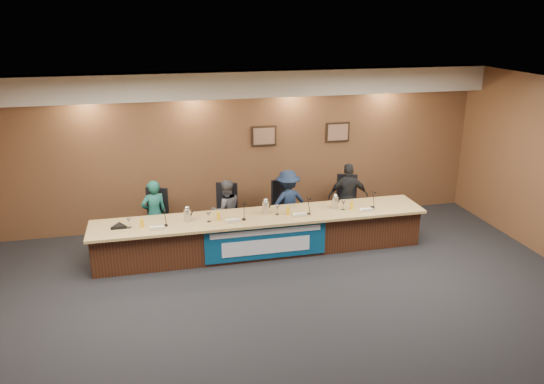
{
  "coord_description": "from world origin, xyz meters",
  "views": [
    {
      "loc": [
        -1.87,
        -6.45,
        4.27
      ],
      "look_at": [
        0.26,
        2.63,
        1.09
      ],
      "focal_mm": 35.0,
      "sensor_mm": 36.0,
      "label": 1
    }
  ],
  "objects_px": {
    "panelist_d": "(348,197)",
    "carafe_right": "(335,203)",
    "office_chair_a": "(155,221)",
    "office_chair_b": "(226,215)",
    "panelist_a": "(154,214)",
    "office_chair_c": "(286,210)",
    "office_chair_d": "(346,205)",
    "dais_body": "(261,235)",
    "speakerphone": "(119,226)",
    "carafe_mid": "(266,208)",
    "banner": "(266,242)",
    "panelist_b": "(226,210)",
    "carafe_left": "(187,215)",
    "panelist_c": "(288,203)"
  },
  "relations": [
    {
      "from": "banner",
      "to": "office_chair_a",
      "type": "distance_m",
      "value": 2.27
    },
    {
      "from": "carafe_left",
      "to": "panelist_a",
      "type": "bearing_deg",
      "value": 127.39
    },
    {
      "from": "carafe_left",
      "to": "office_chair_a",
      "type": "bearing_deg",
      "value": 123.97
    },
    {
      "from": "office_chair_c",
      "to": "carafe_right",
      "type": "xyz_separation_m",
      "value": [
        0.73,
        -0.82,
        0.39
      ]
    },
    {
      "from": "panelist_a",
      "to": "carafe_right",
      "type": "relative_size",
      "value": 5.7
    },
    {
      "from": "dais_body",
      "to": "carafe_left",
      "type": "xyz_separation_m",
      "value": [
        -1.34,
        -0.03,
        0.52
      ]
    },
    {
      "from": "office_chair_a",
      "to": "office_chair_b",
      "type": "bearing_deg",
      "value": 19.77
    },
    {
      "from": "banner",
      "to": "office_chair_c",
      "type": "distance_m",
      "value": 1.41
    },
    {
      "from": "banner",
      "to": "office_chair_b",
      "type": "height_order",
      "value": "banner"
    },
    {
      "from": "office_chair_b",
      "to": "carafe_mid",
      "type": "relative_size",
      "value": 2.04
    },
    {
      "from": "banner",
      "to": "speakerphone",
      "type": "relative_size",
      "value": 6.88
    },
    {
      "from": "dais_body",
      "to": "panelist_a",
      "type": "xyz_separation_m",
      "value": [
        -1.91,
        0.71,
        0.31
      ]
    },
    {
      "from": "panelist_d",
      "to": "carafe_right",
      "type": "relative_size",
      "value": 5.99
    },
    {
      "from": "panelist_b",
      "to": "office_chair_a",
      "type": "bearing_deg",
      "value": -12.5
    },
    {
      "from": "dais_body",
      "to": "panelist_b",
      "type": "bearing_deg",
      "value": 127.6
    },
    {
      "from": "panelist_b",
      "to": "office_chair_a",
      "type": "height_order",
      "value": "panelist_b"
    },
    {
      "from": "banner",
      "to": "panelist_b",
      "type": "distance_m",
      "value": 1.27
    },
    {
      "from": "office_chair_c",
      "to": "speakerphone",
      "type": "xyz_separation_m",
      "value": [
        -3.2,
        -0.87,
        0.3
      ]
    },
    {
      "from": "office_chair_c",
      "to": "office_chair_d",
      "type": "xyz_separation_m",
      "value": [
        1.27,
        0.0,
        0.0
      ]
    },
    {
      "from": "office_chair_a",
      "to": "carafe_left",
      "type": "height_order",
      "value": "carafe_left"
    },
    {
      "from": "panelist_b",
      "to": "office_chair_c",
      "type": "xyz_separation_m",
      "value": [
        1.24,
        0.1,
        -0.14
      ]
    },
    {
      "from": "panelist_d",
      "to": "panelist_c",
      "type": "bearing_deg",
      "value": 11.1
    },
    {
      "from": "panelist_b",
      "to": "office_chair_d",
      "type": "relative_size",
      "value": 2.57
    },
    {
      "from": "panelist_a",
      "to": "carafe_right",
      "type": "xyz_separation_m",
      "value": [
        3.33,
        -0.72,
        0.2
      ]
    },
    {
      "from": "banner",
      "to": "carafe_right",
      "type": "bearing_deg",
      "value": 15.99
    },
    {
      "from": "panelist_d",
      "to": "carafe_mid",
      "type": "distance_m",
      "value": 2.01
    },
    {
      "from": "dais_body",
      "to": "panelist_d",
      "type": "relative_size",
      "value": 4.3
    },
    {
      "from": "carafe_mid",
      "to": "panelist_d",
      "type": "bearing_deg",
      "value": 20.17
    },
    {
      "from": "dais_body",
      "to": "banner",
      "type": "xyz_separation_m",
      "value": [
        0.0,
        -0.41,
        0.03
      ]
    },
    {
      "from": "office_chair_d",
      "to": "carafe_right",
      "type": "xyz_separation_m",
      "value": [
        -0.54,
        -0.82,
        0.39
      ]
    },
    {
      "from": "panelist_c",
      "to": "carafe_right",
      "type": "distance_m",
      "value": 1.04
    },
    {
      "from": "office_chair_d",
      "to": "carafe_right",
      "type": "bearing_deg",
      "value": -102.3
    },
    {
      "from": "office_chair_c",
      "to": "office_chair_a",
      "type": "bearing_deg",
      "value": 160.99
    },
    {
      "from": "dais_body",
      "to": "speakerphone",
      "type": "distance_m",
      "value": 2.55
    },
    {
      "from": "panelist_a",
      "to": "dais_body",
      "type": "bearing_deg",
      "value": 143.26
    },
    {
      "from": "dais_body",
      "to": "panelist_a",
      "type": "relative_size",
      "value": 4.53
    },
    {
      "from": "carafe_left",
      "to": "office_chair_c",
      "type": "bearing_deg",
      "value": 22.55
    },
    {
      "from": "dais_body",
      "to": "panelist_d",
      "type": "distance_m",
      "value": 2.12
    },
    {
      "from": "carafe_right",
      "to": "panelist_c",
      "type": "bearing_deg",
      "value": 135.54
    },
    {
      "from": "dais_body",
      "to": "speakerphone",
      "type": "relative_size",
      "value": 18.75
    },
    {
      "from": "carafe_mid",
      "to": "carafe_right",
      "type": "distance_m",
      "value": 1.33
    },
    {
      "from": "banner",
      "to": "office_chair_d",
      "type": "distance_m",
      "value": 2.32
    },
    {
      "from": "carafe_left",
      "to": "panelist_c",
      "type": "bearing_deg",
      "value": 20.1
    },
    {
      "from": "carafe_left",
      "to": "banner",
      "type": "bearing_deg",
      "value": -15.86
    },
    {
      "from": "panelist_b",
      "to": "carafe_left",
      "type": "distance_m",
      "value": 1.11
    },
    {
      "from": "office_chair_a",
      "to": "office_chair_d",
      "type": "bearing_deg",
      "value": 19.77
    },
    {
      "from": "banner",
      "to": "panelist_b",
      "type": "bearing_deg",
      "value": 115.9
    },
    {
      "from": "banner",
      "to": "carafe_right",
      "type": "xyz_separation_m",
      "value": [
        1.42,
        0.41,
        0.49
      ]
    },
    {
      "from": "panelist_d",
      "to": "carafe_right",
      "type": "bearing_deg",
      "value": 63.87
    },
    {
      "from": "panelist_b",
      "to": "carafe_left",
      "type": "xyz_separation_m",
      "value": [
        -0.79,
        -0.74,
        0.25
      ]
    }
  ]
}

